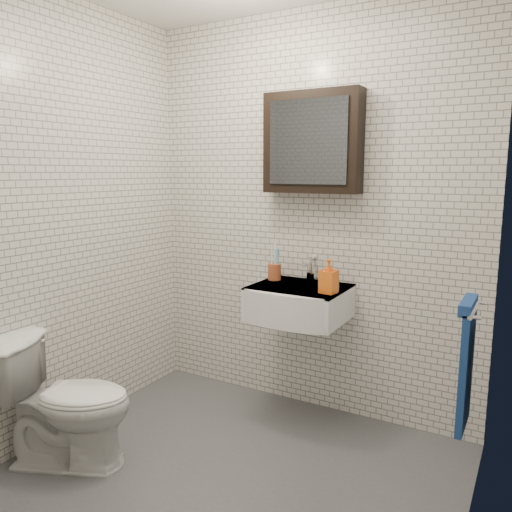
# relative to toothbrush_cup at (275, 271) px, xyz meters

# --- Properties ---
(ground) EXTENTS (2.20, 2.00, 0.01)m
(ground) POSITION_rel_toothbrush_cup_xyz_m (0.16, -0.86, -0.90)
(ground) COLOR #494C51
(ground) RESTS_ON ground
(room_shell) EXTENTS (2.22, 2.02, 2.51)m
(room_shell) POSITION_rel_toothbrush_cup_xyz_m (0.16, -0.86, 0.56)
(room_shell) COLOR silver
(room_shell) RESTS_ON ground
(washbasin) EXTENTS (0.55, 0.50, 0.20)m
(washbasin) POSITION_rel_toothbrush_cup_xyz_m (0.21, -0.13, -0.15)
(washbasin) COLOR white
(washbasin) RESTS_ON room_shell
(faucet) EXTENTS (0.06, 0.20, 0.15)m
(faucet) POSITION_rel_toothbrush_cup_xyz_m (0.21, 0.07, 0.01)
(faucet) COLOR silver
(faucet) RESTS_ON washbasin
(mirror_cabinet) EXTENTS (0.60, 0.15, 0.60)m
(mirror_cabinet) POSITION_rel_toothbrush_cup_xyz_m (0.21, 0.07, 0.79)
(mirror_cabinet) COLOR black
(mirror_cabinet) RESTS_ON room_shell
(towel_rail) EXTENTS (0.09, 0.30, 0.58)m
(towel_rail) POSITION_rel_toothbrush_cup_xyz_m (1.21, -0.51, -0.18)
(towel_rail) COLOR silver
(towel_rail) RESTS_ON room_shell
(toothbrush_cup) EXTENTS (0.10, 0.10, 0.23)m
(toothbrush_cup) POSITION_rel_toothbrush_cup_xyz_m (0.00, 0.00, 0.00)
(toothbrush_cup) COLOR #9D4927
(toothbrush_cup) RESTS_ON washbasin
(soap_bottle) EXTENTS (0.10, 0.10, 0.19)m
(soap_bottle) POSITION_rel_toothbrush_cup_xyz_m (0.43, -0.16, 0.04)
(soap_bottle) COLOR orange
(soap_bottle) RESTS_ON washbasin
(toilet) EXTENTS (0.78, 0.63, 0.70)m
(toilet) POSITION_rel_toothbrush_cup_xyz_m (-0.64, -1.13, -0.56)
(toilet) COLOR white
(toilet) RESTS_ON ground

